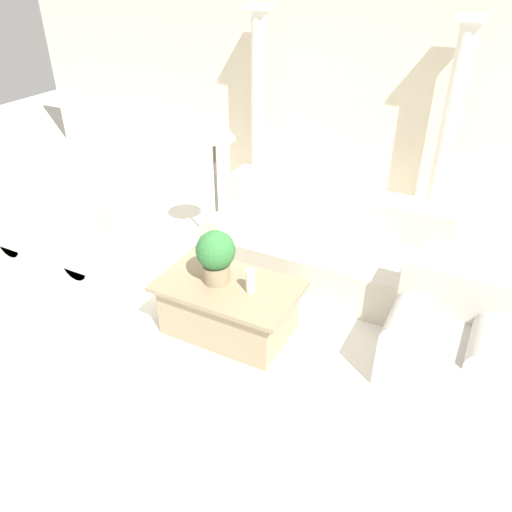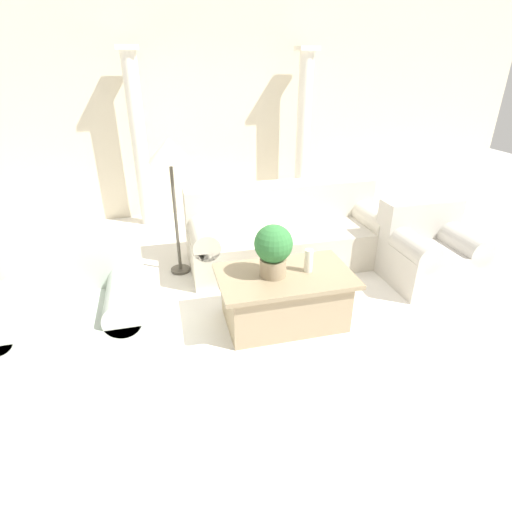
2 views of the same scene
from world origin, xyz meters
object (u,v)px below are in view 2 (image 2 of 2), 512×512
potted_plant (273,248)px  armchair (427,249)px  floor_lamp (170,157)px  loveseat (73,305)px  coffee_table (284,297)px  sofa_long (286,232)px

potted_plant → armchair: (1.83, 0.39, -0.39)m
floor_lamp → potted_plant: bearing=-58.5°
loveseat → coffee_table: bearing=-4.8°
loveseat → coffee_table: 1.78m
loveseat → floor_lamp: bearing=48.8°
floor_lamp → armchair: floor_lamp is taller
coffee_table → floor_lamp: 1.80m
sofa_long → potted_plant: bearing=-113.2°
potted_plant → loveseat: bearing=175.1°
potted_plant → floor_lamp: (-0.73, 1.20, 0.55)m
loveseat → coffee_table: size_ratio=0.95×
coffee_table → sofa_long: bearing=71.4°
loveseat → armchair: loveseat is taller
coffee_table → floor_lamp: floor_lamp is taller
potted_plant → floor_lamp: floor_lamp is taller
coffee_table → floor_lamp: (-0.84, 1.20, 1.05)m
potted_plant → floor_lamp: 1.51m
sofa_long → floor_lamp: bearing=-179.4°
floor_lamp → armchair: 2.85m
loveseat → armchair: 3.50m
loveseat → sofa_long: bearing=26.1°
coffee_table → armchair: (1.72, 0.40, 0.10)m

